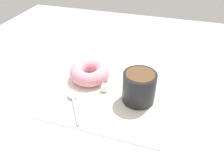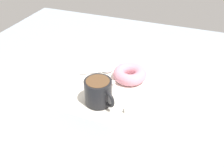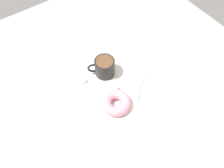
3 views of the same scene
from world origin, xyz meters
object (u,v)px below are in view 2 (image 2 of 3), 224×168
object	(u,v)px
coffee_cup	(99,92)
spoon	(103,71)
sugar_cube_extra	(112,84)
sugar_cube	(128,110)
donut	(130,74)

from	to	relation	value
coffee_cup	spoon	world-z (taller)	coffee_cup
sugar_cube_extra	coffee_cup	bearing A→B (deg)	-94.61
sugar_cube	sugar_cube_extra	size ratio (longest dim) A/B	1.06
sugar_cube	coffee_cup	bearing A→B (deg)	173.36
spoon	coffee_cup	bearing A→B (deg)	-71.68
spoon	sugar_cube_extra	size ratio (longest dim) A/B	6.89
spoon	sugar_cube	world-z (taller)	sugar_cube
spoon	sugar_cube_extra	distance (cm)	8.50
sugar_cube_extra	sugar_cube	bearing A→B (deg)	-49.60
coffee_cup	donut	size ratio (longest dim) A/B	0.93
coffee_cup	sugar_cube_extra	distance (cm)	9.50
donut	spoon	xyz separation A→B (cm)	(-9.78, 0.61, -1.50)
donut	sugar_cube	distance (cm)	16.34
sugar_cube	donut	bearing A→B (deg)	106.05
donut	spoon	world-z (taller)	donut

